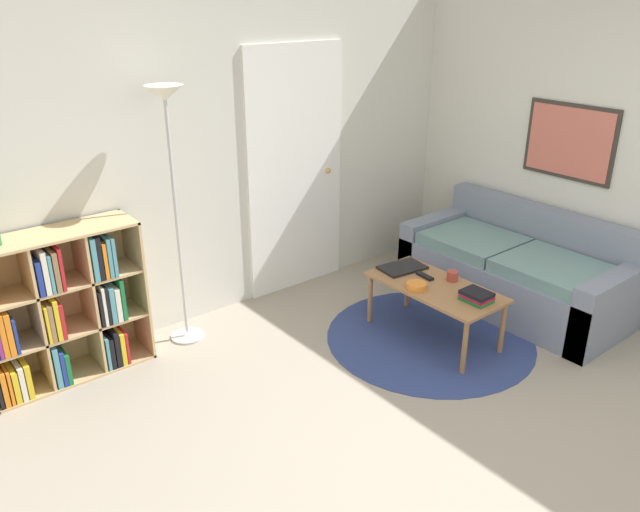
{
  "coord_description": "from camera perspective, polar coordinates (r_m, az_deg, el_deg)",
  "views": [
    {
      "loc": [
        -2.4,
        -1.36,
        2.41
      ],
      "look_at": [
        -0.11,
        1.48,
        0.85
      ],
      "focal_mm": 35.0,
      "sensor_mm": 36.0,
      "label": 1
    }
  ],
  "objects": [
    {
      "name": "remote",
      "position": [
        4.73,
        9.57,
        -1.82
      ],
      "size": [
        0.06,
        0.16,
        0.02
      ],
      "color": "black",
      "rests_on": "coffee_table"
    },
    {
      "name": "floor_lamp",
      "position": [
        4.3,
        -13.65,
        10.27
      ],
      "size": [
        0.25,
        0.25,
        1.85
      ],
      "color": "#B7B7BC",
      "rests_on": "ground_plane"
    },
    {
      "name": "bookshelf",
      "position": [
        4.4,
        -22.89,
        -4.59
      ],
      "size": [
        1.05,
        0.34,
        1.02
      ],
      "color": "tan",
      "rests_on": "ground_plane"
    },
    {
      "name": "couch",
      "position": [
        5.4,
        17.67,
        -1.32
      ],
      "size": [
        0.86,
        1.8,
        0.76
      ],
      "color": "gray",
      "rests_on": "ground_plane"
    },
    {
      "name": "laptop",
      "position": [
        4.85,
        7.53,
        -1.06
      ],
      "size": [
        0.37,
        0.27,
        0.02
      ],
      "color": "black",
      "rests_on": "coffee_table"
    },
    {
      "name": "wall_right",
      "position": [
        5.47,
        20.74,
        9.98
      ],
      "size": [
        0.08,
        5.68,
        2.6
      ],
      "color": "silver",
      "rests_on": "ground_plane"
    },
    {
      "name": "cup",
      "position": [
        4.71,
        12.01,
        -1.79
      ],
      "size": [
        0.08,
        0.08,
        0.07
      ],
      "color": "#A33D33",
      "rests_on": "coffee_table"
    },
    {
      "name": "rug",
      "position": [
        4.79,
        9.99,
        -7.35
      ],
      "size": [
        1.54,
        1.54,
        0.01
      ],
      "color": "navy",
      "rests_on": "ground_plane"
    },
    {
      "name": "wall_back",
      "position": [
        4.87,
        -7.92,
        9.62
      ],
      "size": [
        7.4,
        0.11,
        2.6
      ],
      "color": "silver",
      "rests_on": "ground_plane"
    },
    {
      "name": "book_stack_on_table",
      "position": [
        4.44,
        14.12,
        -3.58
      ],
      "size": [
        0.16,
        0.2,
        0.07
      ],
      "color": "#196B38",
      "rests_on": "coffee_table"
    },
    {
      "name": "coffee_table",
      "position": [
        4.64,
        10.48,
        -3.16
      ],
      "size": [
        0.5,
        1.0,
        0.43
      ],
      "color": "#996B42",
      "rests_on": "ground_plane"
    },
    {
      "name": "bowl",
      "position": [
        4.54,
        8.82,
        -2.7
      ],
      "size": [
        0.15,
        0.15,
        0.04
      ],
      "color": "orange",
      "rests_on": "coffee_table"
    },
    {
      "name": "ground_plane",
      "position": [
        3.66,
        17.05,
        -19.22
      ],
      "size": [
        14.0,
        14.0,
        0.0
      ],
      "primitive_type": "plane",
      "color": "gray"
    }
  ]
}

